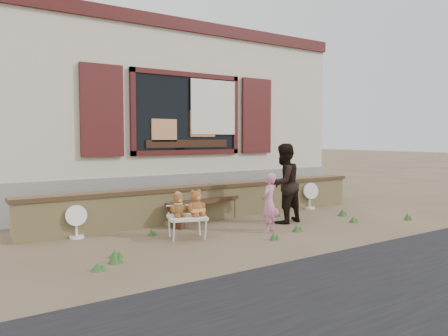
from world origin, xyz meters
TOP-DOWN VIEW (x-y plane):
  - ground at (0.00, 0.00)m, footprint 80.00×80.00m
  - shopfront at (0.00, 4.49)m, footprint 8.04×5.13m
  - brick_wall at (0.00, 1.00)m, footprint 7.10×0.36m
  - bench at (-0.29, 0.80)m, footprint 1.71×0.82m
  - folding_chair at (-1.20, -0.17)m, footprint 0.70×0.66m
  - teddy_bear_left at (-1.34, -0.13)m, footprint 0.33×0.31m
  - teddy_bear_right at (-1.07, -0.21)m, footprint 0.37×0.34m
  - child at (0.14, -0.51)m, footprint 0.42×0.37m
  - adult at (0.87, -0.06)m, footprint 0.77×0.64m
  - fan_left at (-2.61, 0.80)m, footprint 0.34×0.22m
  - fan_right at (2.39, 0.80)m, footprint 0.37×0.24m
  - grass_tufts at (-0.14, -0.61)m, footprint 5.98×1.75m

SIDE VIEW (x-z plane):
  - ground at x=0.00m, z-range 0.00..0.00m
  - grass_tufts at x=-0.14m, z-range -0.01..0.13m
  - fan_left at x=-2.61m, z-range 0.00..0.52m
  - fan_right at x=2.39m, z-range 0.00..0.58m
  - bench at x=-0.29m, z-range 0.10..0.53m
  - folding_chair at x=-1.20m, z-range 0.14..0.49m
  - brick_wall at x=0.00m, z-range 0.01..0.67m
  - child at x=0.14m, z-range 0.00..0.98m
  - teddy_bear_left at x=-1.34m, z-range 0.35..0.72m
  - teddy_bear_right at x=-1.07m, z-range 0.35..0.76m
  - adult at x=0.87m, z-range 0.00..1.45m
  - shopfront at x=0.00m, z-range 0.00..4.00m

